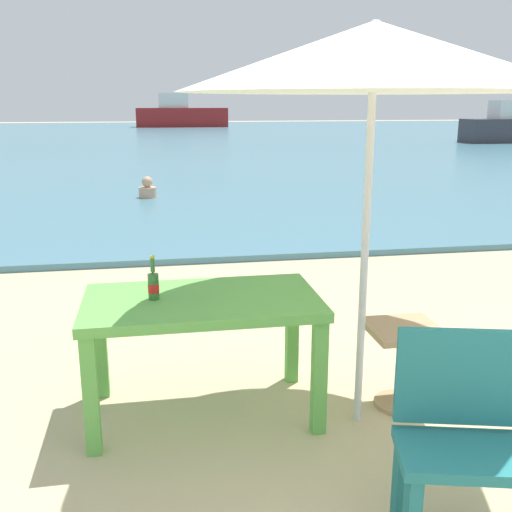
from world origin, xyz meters
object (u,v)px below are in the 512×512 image
object	(u,v)px
patio_umbrella	(374,57)
boat_tanker	(181,115)
picnic_table_green	(202,315)
beer_bottle_amber	(153,284)
side_table_wood	(402,354)
swimmer_person	(148,189)

from	to	relation	value
patio_umbrella	boat_tanker	world-z (taller)	boat_tanker
picnic_table_green	beer_bottle_amber	xyz separation A→B (m)	(-0.28, 0.02, 0.20)
beer_bottle_amber	side_table_wood	distance (m)	1.61
side_table_wood	picnic_table_green	bearing A→B (deg)	174.10
patio_umbrella	swimmer_person	size ratio (longest dim) A/B	5.61
beer_bottle_amber	patio_umbrella	world-z (taller)	patio_umbrella
beer_bottle_amber	side_table_wood	bearing A→B (deg)	-5.42
patio_umbrella	side_table_wood	bearing A→B (deg)	21.48
side_table_wood	boat_tanker	xyz separation A→B (m)	(0.84, 42.65, 0.61)
picnic_table_green	beer_bottle_amber	world-z (taller)	beer_bottle_amber
swimmer_person	picnic_table_green	bearing A→B (deg)	-87.58
picnic_table_green	patio_umbrella	world-z (taller)	patio_umbrella
boat_tanker	picnic_table_green	bearing A→B (deg)	-92.80
side_table_wood	boat_tanker	size ratio (longest dim) A/B	0.08
picnic_table_green	beer_bottle_amber	size ratio (longest dim) A/B	5.28
side_table_wood	swimmer_person	world-z (taller)	side_table_wood
picnic_table_green	side_table_wood	distance (m)	1.28
swimmer_person	boat_tanker	distance (m)	34.26
beer_bottle_amber	swimmer_person	size ratio (longest dim) A/B	0.65
patio_umbrella	boat_tanker	distance (m)	42.81
beer_bottle_amber	boat_tanker	xyz separation A→B (m)	(2.36, 42.50, 0.11)
boat_tanker	swimmer_person	bearing A→B (deg)	-94.07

